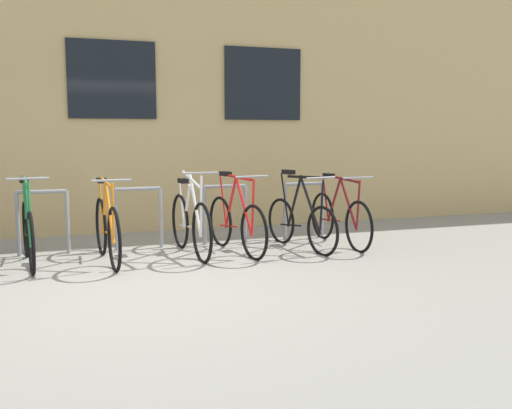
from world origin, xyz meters
The scene contains 9 objects.
ground_plane centered at (0.00, 0.00, 0.00)m, with size 42.00×42.00×0.00m, color gray.
storefront_building centered at (0.00, 6.94, 3.10)m, with size 28.00×7.51×6.20m.
bike_rack centered at (-0.40, 1.90, 0.51)m, with size 6.64×0.05×0.84m.
bicycle_white centered at (0.79, 1.35, 0.40)m, with size 0.44×1.73×1.11m.
bicycle_red centered at (1.38, 1.31, 0.39)m, with size 0.45×1.69×1.06m.
bicycle_green centered at (-1.15, 1.40, 0.39)m, with size 0.44×1.72×1.08m.
bicycle_black centered at (2.27, 1.24, 0.37)m, with size 0.50×1.60×1.07m.
bicycle_orange centered at (-0.25, 1.24, 0.40)m, with size 0.44×1.73×1.05m.
bicycle_maroon centered at (2.90, 1.34, 0.38)m, with size 0.44×1.75×1.00m.
Camera 1 is at (-0.64, -5.64, 1.54)m, focal length 39.32 mm.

